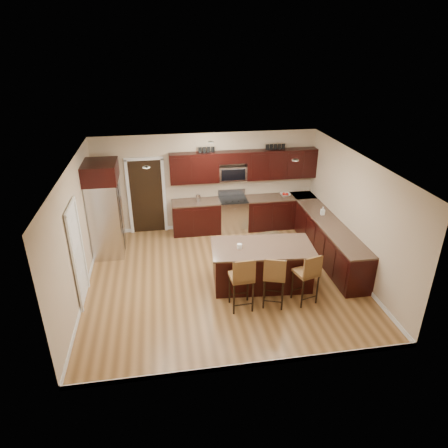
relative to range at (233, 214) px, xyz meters
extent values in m
plane|color=olive|center=(-0.68, -2.45, -0.47)|extent=(6.00, 6.00, 0.00)
plane|color=silver|center=(-0.68, -2.45, 2.23)|extent=(6.00, 6.00, 0.00)
plane|color=#C1AB8B|center=(-0.68, 0.30, 0.88)|extent=(6.00, 0.00, 6.00)
plane|color=#C1AB8B|center=(-3.68, -2.45, 0.88)|extent=(0.00, 5.50, 5.50)
plane|color=#C1AB8B|center=(2.32, -2.45, 0.88)|extent=(0.00, 5.50, 5.50)
cube|color=black|center=(-1.03, 0.00, -0.03)|extent=(1.30, 0.60, 0.88)
cube|color=black|center=(1.35, 0.00, -0.03)|extent=(1.94, 0.60, 0.88)
cube|color=black|center=(2.02, -1.98, -0.03)|extent=(0.60, 3.35, 0.88)
cube|color=brown|center=(-1.03, 0.00, 0.43)|extent=(1.30, 0.63, 0.04)
cube|color=brown|center=(1.35, 0.00, 0.43)|extent=(1.94, 0.63, 0.04)
cube|color=brown|center=(2.02, -1.98, 0.43)|extent=(0.63, 3.35, 0.04)
cube|color=black|center=(-1.03, 0.13, 1.35)|extent=(1.30, 0.33, 0.80)
cube|color=black|center=(1.35, 0.13, 1.35)|extent=(1.94, 0.33, 0.80)
cube|color=black|center=(0.00, 0.13, 1.60)|extent=(0.76, 0.33, 0.30)
cube|color=silver|center=(0.00, 0.00, -0.02)|extent=(0.76, 0.64, 0.90)
cube|color=black|center=(0.00, 0.00, 0.44)|extent=(0.76, 0.60, 0.03)
cube|color=black|center=(0.00, -0.30, -0.02)|extent=(0.65, 0.01, 0.45)
cube|color=silver|center=(0.00, 0.27, 0.55)|extent=(0.76, 0.05, 0.18)
cube|color=silver|center=(0.00, 0.15, 1.15)|extent=(0.76, 0.31, 0.40)
cube|color=black|center=(-2.33, 0.28, 0.56)|extent=(0.85, 0.03, 2.06)
cube|color=white|center=(-3.66, -2.75, 0.55)|extent=(0.03, 0.80, 2.04)
cube|color=black|center=(0.12, -2.78, -0.03)|extent=(2.14, 1.20, 0.88)
cube|color=brown|center=(0.12, -2.78, 0.43)|extent=(2.25, 1.30, 0.04)
cube|color=black|center=(0.12, -2.78, -0.43)|extent=(2.05, 1.11, 0.09)
cube|color=brown|center=(-0.49, -3.56, 0.24)|extent=(0.46, 0.46, 0.06)
cube|color=brown|center=(-0.48, -3.76, 0.48)|extent=(0.44, 0.06, 0.47)
cylinder|color=black|center=(-0.68, -3.75, -0.13)|extent=(0.04, 0.04, 0.68)
cylinder|color=black|center=(-0.31, -3.75, -0.13)|extent=(0.04, 0.04, 0.68)
cylinder|color=black|center=(-0.68, -3.37, -0.13)|extent=(0.04, 0.04, 0.68)
cylinder|color=black|center=(-0.31, -3.37, -0.13)|extent=(0.04, 0.04, 0.68)
cube|color=brown|center=(0.18, -3.56, 0.22)|extent=(0.54, 0.54, 0.06)
cube|color=brown|center=(0.12, -3.75, 0.44)|extent=(0.42, 0.17, 0.46)
cylinder|color=black|center=(-0.01, -3.75, -0.14)|extent=(0.04, 0.04, 0.66)
cylinder|color=black|center=(0.36, -3.75, -0.14)|extent=(0.04, 0.04, 0.66)
cylinder|color=black|center=(-0.01, -3.38, -0.14)|extent=(0.04, 0.04, 0.66)
cylinder|color=black|center=(0.36, -3.38, -0.14)|extent=(0.04, 0.04, 0.66)
cube|color=brown|center=(0.83, -3.56, 0.21)|extent=(0.52, 0.52, 0.06)
cube|color=brown|center=(0.88, -3.75, 0.43)|extent=(0.42, 0.15, 0.45)
cylinder|color=black|center=(0.65, -3.74, -0.15)|extent=(0.04, 0.04, 0.65)
cylinder|color=black|center=(1.01, -3.74, -0.15)|extent=(0.04, 0.04, 0.65)
cylinder|color=black|center=(0.65, -3.38, -0.15)|extent=(0.04, 0.04, 0.65)
cylinder|color=black|center=(1.01, -3.38, -0.15)|extent=(0.04, 0.04, 0.65)
cube|color=silver|center=(-3.30, -0.79, 0.47)|extent=(0.72, 0.95, 1.89)
cube|color=black|center=(-2.94, -0.79, 0.47)|extent=(0.01, 0.02, 1.80)
cylinder|color=silver|center=(-2.91, -0.87, 0.57)|extent=(0.02, 0.02, 0.84)
cylinder|color=silver|center=(-2.91, -0.71, 0.57)|extent=(0.02, 0.02, 0.84)
cube|color=black|center=(-3.30, -0.79, 1.65)|extent=(0.78, 1.01, 0.46)
cube|color=brown|center=(0.80, -0.71, -0.47)|extent=(1.21, 1.03, 0.01)
imported|color=silver|center=(1.48, 0.00, 0.48)|extent=(0.30, 0.30, 0.07)
imported|color=#B2B2B2|center=(2.02, -1.39, 0.55)|extent=(0.10, 0.11, 0.21)
cylinder|color=silver|center=(-0.96, 0.00, 0.55)|extent=(0.12, 0.12, 0.20)
cylinder|color=silver|center=(-0.94, 0.00, 0.53)|extent=(0.11, 0.11, 0.16)
cylinder|color=white|center=(-0.38, -2.78, 0.50)|extent=(0.10, 0.10, 0.10)
camera|label=1|loc=(-1.90, -10.02, 4.49)|focal=32.00mm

